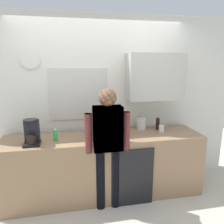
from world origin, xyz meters
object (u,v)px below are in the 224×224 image
(storage_canister, at_px, (141,124))
(coffee_maker, at_px, (32,133))
(bottle_dark_sauce, at_px, (158,124))
(bottle_olive_oil, at_px, (106,129))
(cup_white_mug, at_px, (162,129))
(dish_soap, at_px, (55,135))
(person_guest, at_px, (108,140))
(bottle_amber_beer, at_px, (102,126))
(person_at_sink, at_px, (108,140))
(potted_plant, at_px, (118,124))

(storage_canister, bearing_deg, coffee_maker, -167.51)
(bottle_dark_sauce, height_order, bottle_olive_oil, bottle_olive_oil)
(cup_white_mug, relative_size, dish_soap, 0.53)
(bottle_dark_sauce, relative_size, person_guest, 0.11)
(bottle_amber_beer, xyz_separation_m, storage_canister, (0.64, 0.12, -0.03))
(bottle_dark_sauce, bearing_deg, bottle_olive_oil, -165.04)
(bottle_dark_sauce, distance_m, bottle_olive_oil, 0.87)
(bottle_olive_oil, xyz_separation_m, dish_soap, (-0.67, 0.02, -0.05))
(dish_soap, bearing_deg, person_at_sink, -21.52)
(cup_white_mug, relative_size, storage_canister, 0.56)
(storage_canister, bearing_deg, dish_soap, -168.07)
(dish_soap, bearing_deg, cup_white_mug, 3.22)
(bottle_amber_beer, height_order, person_guest, person_guest)
(storage_canister, relative_size, person_guest, 0.11)
(coffee_maker, distance_m, person_at_sink, 0.95)
(bottle_olive_oil, relative_size, cup_white_mug, 2.63)
(potted_plant, bearing_deg, coffee_maker, -168.16)
(bottle_olive_oil, relative_size, person_guest, 0.16)
(bottle_amber_beer, relative_size, person_at_sink, 0.14)
(dish_soap, bearing_deg, storage_canister, 11.93)
(coffee_maker, height_order, storage_canister, coffee_maker)
(bottle_olive_oil, bearing_deg, storage_canister, 25.67)
(cup_white_mug, distance_m, potted_plant, 0.65)
(bottle_dark_sauce, bearing_deg, bottle_amber_beer, -176.06)
(potted_plant, bearing_deg, bottle_dark_sauce, 3.20)
(bottle_dark_sauce, xyz_separation_m, bottle_olive_oil, (-0.84, -0.23, 0.04))
(bottle_dark_sauce, bearing_deg, person_guest, -151.74)
(dish_soap, distance_m, storage_canister, 1.30)
(dish_soap, relative_size, storage_canister, 1.06)
(bottle_olive_oil, xyz_separation_m, potted_plant, (0.22, 0.19, 0.01))
(bottle_olive_oil, bearing_deg, bottle_dark_sauce, 14.96)
(bottle_amber_beer, distance_m, potted_plant, 0.25)
(coffee_maker, distance_m, bottle_olive_oil, 0.95)
(person_guest, bearing_deg, person_at_sink, 180.00)
(bottle_olive_oil, height_order, cup_white_mug, bottle_olive_oil)
(coffee_maker, height_order, person_guest, person_guest)
(person_at_sink, bearing_deg, storage_canister, 37.16)
(bottle_olive_oil, bearing_deg, person_guest, -94.07)
(cup_white_mug, distance_m, person_at_sink, 0.94)
(bottle_dark_sauce, distance_m, storage_canister, 0.25)
(bottle_dark_sauce, distance_m, cup_white_mug, 0.13)
(storage_canister, xyz_separation_m, person_guest, (-0.62, -0.53, -0.03))
(bottle_dark_sauce, xyz_separation_m, person_guest, (-0.86, -0.46, -0.04))
(potted_plant, bearing_deg, bottle_amber_beer, -174.19)
(bottle_olive_oil, height_order, dish_soap, bottle_olive_oil)
(storage_canister, height_order, person_guest, person_guest)
(bottle_dark_sauce, distance_m, bottle_amber_beer, 0.88)
(storage_canister, distance_m, person_at_sink, 0.81)
(potted_plant, bearing_deg, cup_white_mug, -7.43)
(bottle_dark_sauce, bearing_deg, dish_soap, -172.30)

